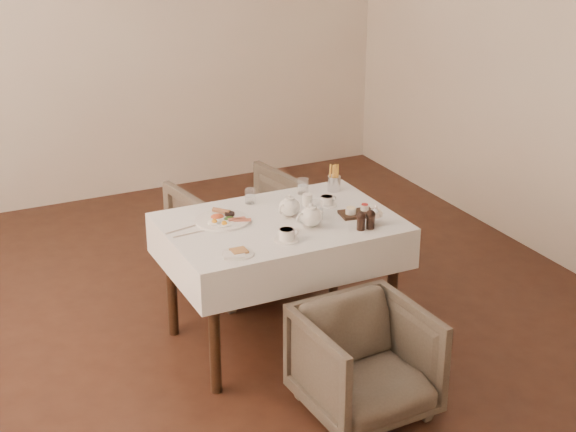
% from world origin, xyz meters
% --- Properties ---
extents(table, '(1.28, 0.88, 0.75)m').
position_xyz_m(table, '(0.07, -0.26, 0.64)').
color(table, black).
rests_on(table, ground).
extents(armchair_near, '(0.63, 0.65, 0.57)m').
position_xyz_m(armchair_near, '(0.14, -1.09, 0.28)').
color(armchair_near, '#4A3F36').
rests_on(armchair_near, ground).
extents(armchair_far, '(0.87, 0.89, 0.71)m').
position_xyz_m(armchair_far, '(0.17, 0.53, 0.35)').
color(armchair_far, '#4A3F36').
rests_on(armchair_far, ground).
extents(breakfast_plate, '(0.31, 0.31, 0.04)m').
position_xyz_m(breakfast_plate, '(-0.22, -0.12, 0.77)').
color(breakfast_plate, white).
rests_on(breakfast_plate, table).
extents(side_plate, '(0.17, 0.16, 0.02)m').
position_xyz_m(side_plate, '(-0.32, -0.57, 0.76)').
color(side_plate, white).
rests_on(side_plate, table).
extents(teapot_centre, '(0.20, 0.18, 0.13)m').
position_xyz_m(teapot_centre, '(0.14, -0.21, 0.82)').
color(teapot_centre, white).
rests_on(teapot_centre, table).
extents(teapot_front, '(0.18, 0.15, 0.14)m').
position_xyz_m(teapot_front, '(0.18, -0.40, 0.82)').
color(teapot_front, white).
rests_on(teapot_front, table).
extents(creamer, '(0.06, 0.06, 0.07)m').
position_xyz_m(creamer, '(0.31, -0.12, 0.79)').
color(creamer, white).
rests_on(creamer, table).
extents(teacup_near, '(0.13, 0.13, 0.07)m').
position_xyz_m(teacup_near, '(-0.02, -0.51, 0.78)').
color(teacup_near, white).
rests_on(teacup_near, table).
extents(teacup_far, '(0.12, 0.12, 0.06)m').
position_xyz_m(teacup_far, '(0.41, -0.17, 0.78)').
color(teacup_far, white).
rests_on(teacup_far, table).
extents(glass_left, '(0.07, 0.07, 0.09)m').
position_xyz_m(glass_left, '(0.03, 0.07, 0.80)').
color(glass_left, silver).
rests_on(glass_left, table).
extents(glass_mid, '(0.08, 0.08, 0.10)m').
position_xyz_m(glass_mid, '(0.26, -0.31, 0.81)').
color(glass_mid, silver).
rests_on(glass_mid, table).
extents(glass_right, '(0.09, 0.09, 0.09)m').
position_xyz_m(glass_right, '(0.37, 0.07, 0.80)').
color(glass_right, silver).
rests_on(glass_right, table).
extents(condiment_board, '(0.21, 0.16, 0.05)m').
position_xyz_m(condiment_board, '(0.49, -0.37, 0.77)').
color(condiment_board, black).
rests_on(condiment_board, table).
extents(pepper_mill_left, '(0.06, 0.06, 0.11)m').
position_xyz_m(pepper_mill_left, '(0.41, -0.56, 0.81)').
color(pepper_mill_left, black).
rests_on(pepper_mill_left, table).
extents(pepper_mill_right, '(0.07, 0.07, 0.11)m').
position_xyz_m(pepper_mill_right, '(0.46, -0.57, 0.81)').
color(pepper_mill_right, black).
rests_on(pepper_mill_right, table).
extents(silver_pot, '(0.10, 0.08, 0.11)m').
position_xyz_m(silver_pot, '(0.52, -0.52, 0.81)').
color(silver_pot, white).
rests_on(silver_pot, table).
extents(fries_cup, '(0.08, 0.08, 0.17)m').
position_xyz_m(fries_cup, '(0.56, 0.03, 0.83)').
color(fries_cup, silver).
rests_on(fries_cup, table).
extents(cutlery_fork, '(0.20, 0.06, 0.00)m').
position_xyz_m(cutlery_fork, '(-0.47, -0.14, 0.76)').
color(cutlery_fork, silver).
rests_on(cutlery_fork, table).
extents(cutlery_knife, '(0.19, 0.03, 0.00)m').
position_xyz_m(cutlery_knife, '(-0.45, -0.21, 0.76)').
color(cutlery_knife, silver).
rests_on(cutlery_knife, table).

